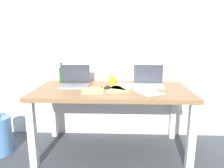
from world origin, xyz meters
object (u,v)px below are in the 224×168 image
laptop_right (148,81)px  beer_bottle (62,75)px  desk (112,97)px  laptop_left (75,82)px  computer_mouse (107,87)px  coffee_mug (112,80)px

laptop_right → beer_bottle: size_ratio=1.43×
desk → laptop_left: laptop_left is taller
beer_bottle → computer_mouse: bearing=-28.2°
desk → laptop_left: bearing=166.8°
laptop_left → desk: bearing=-13.2°
laptop_left → beer_bottle: 0.27m
beer_bottle → coffee_mug: bearing=-6.3°
laptop_left → laptop_right: 0.82m
laptop_left → computer_mouse: 0.39m
desk → laptop_right: laptop_right is taller
desk → laptop_left: (-0.42, 0.10, 0.15)m
desk → beer_bottle: (-0.62, 0.28, 0.19)m
laptop_left → laptop_right: laptop_left is taller
laptop_right → coffee_mug: 0.41m
laptop_right → desk: bearing=-160.3°
laptop_left → beer_bottle: bearing=137.3°
beer_bottle → coffee_mug: beer_bottle is taller
laptop_left → laptop_right: (0.82, 0.05, -0.00)m
desk → beer_bottle: beer_bottle is taller
beer_bottle → computer_mouse: beer_bottle is taller
laptop_left → computer_mouse: laptop_left is taller
desk → laptop_left: 0.45m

